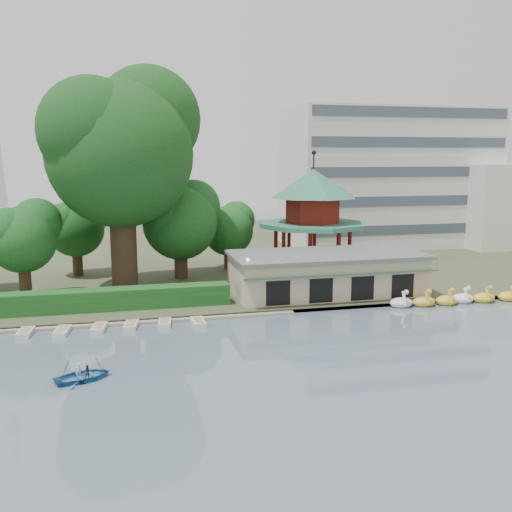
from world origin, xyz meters
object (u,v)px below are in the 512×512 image
object	(u,v)px
dock	(89,324)
boathouse	(327,273)
rowboat_with_passengers	(83,372)
big_tree	(122,142)
pavilion	(313,210)

from	to	relation	value
dock	boathouse	size ratio (longest dim) A/B	1.83
dock	rowboat_with_passengers	world-z (taller)	rowboat_with_passengers
big_tree	rowboat_with_passengers	distance (m)	27.01
boathouse	pavilion	size ratio (longest dim) A/B	1.38
boathouse	rowboat_with_passengers	size ratio (longest dim) A/B	3.30
dock	rowboat_with_passengers	bearing A→B (deg)	-89.22
rowboat_with_passengers	boathouse	bearing A→B (deg)	37.02
boathouse	big_tree	distance (m)	23.39
boathouse	rowboat_with_passengers	bearing A→B (deg)	-142.98
dock	boathouse	bearing A→B (deg)	12.24
dock	big_tree	size ratio (longest dim) A/B	1.55
pavilion	big_tree	world-z (taller)	big_tree
dock	big_tree	xyz separation A→B (m)	(3.19, 11.03, 14.66)
boathouse	rowboat_with_passengers	distance (m)	27.42
dock	pavilion	size ratio (longest dim) A/B	2.52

